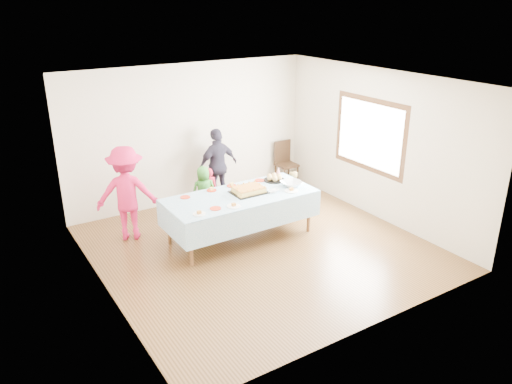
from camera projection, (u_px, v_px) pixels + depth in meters
ground at (260, 247)px, 8.17m from camera, size 5.00×5.00×0.00m
room_walls at (263, 142)px, 7.55m from camera, size 5.04×5.04×2.72m
party_table at (240, 198)px, 8.24m from camera, size 2.50×1.10×0.78m
birthday_cake at (249, 190)px, 8.30m from camera, size 0.57×0.44×0.10m
rolls_tray at (274, 178)px, 8.85m from camera, size 0.38×0.38×0.11m
punch_bowl at (291, 184)px, 8.59m from camera, size 0.35×0.35×0.09m
party_hat at (278, 172)px, 9.03m from camera, size 0.10×0.10×0.18m
fork_pile at (274, 191)px, 8.31m from camera, size 0.24×0.18×0.07m
plate_red_far_a at (185, 197)px, 8.11m from camera, size 0.17×0.17×0.01m
plate_red_far_b at (212, 190)px, 8.40m from camera, size 0.17×0.17×0.01m
plate_red_far_c at (232, 186)px, 8.60m from camera, size 0.17×0.17×0.01m
plate_red_far_d at (260, 180)px, 8.86m from camera, size 0.18×0.18×0.01m
plate_red_near at (215, 208)px, 7.68m from camera, size 0.18×0.18×0.01m
plate_white_left at (199, 214)px, 7.49m from camera, size 0.20×0.20×0.01m
plate_white_mid at (234, 206)px, 7.76m from camera, size 0.22×0.22×0.01m
plate_white_right at (291, 191)px, 8.38m from camera, size 0.23×0.23×0.01m
dining_chair at (285, 160)px, 10.82m from camera, size 0.41×0.41×0.94m
toddler_left at (209, 190)px, 9.33m from camera, size 0.38×0.32×0.89m
toddler_mid at (204, 191)px, 9.22m from camera, size 0.52×0.40×0.95m
toddler_right at (292, 192)px, 9.37m from camera, size 0.41×0.32×0.81m
adult_left at (127, 193)px, 8.23m from camera, size 1.19×0.97×1.61m
adult_right at (218, 166)px, 9.76m from camera, size 0.91×0.45×1.49m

